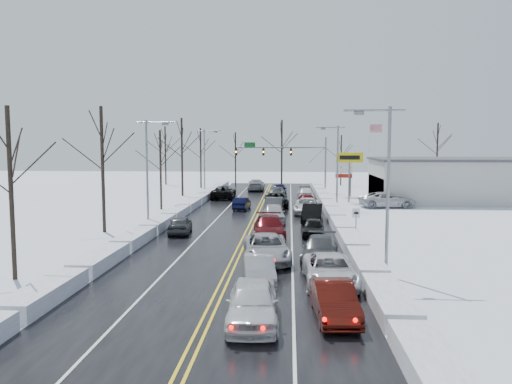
# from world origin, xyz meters

# --- Properties ---
(ground) EXTENTS (160.00, 160.00, 0.00)m
(ground) POSITION_xyz_m (0.00, 0.00, 0.00)
(ground) COLOR silver
(ground) RESTS_ON ground
(road_surface) EXTENTS (14.00, 84.00, 0.01)m
(road_surface) POSITION_xyz_m (0.00, 2.00, 0.01)
(road_surface) COLOR black
(road_surface) RESTS_ON ground
(snow_bank_left) EXTENTS (1.54, 72.00, 0.80)m
(snow_bank_left) POSITION_xyz_m (-7.60, 2.00, 0.00)
(snow_bank_left) COLOR silver
(snow_bank_left) RESTS_ON ground
(snow_bank_right) EXTENTS (1.54, 72.00, 0.80)m
(snow_bank_right) POSITION_xyz_m (7.60, 2.00, 0.00)
(snow_bank_right) COLOR silver
(snow_bank_right) RESTS_ON ground
(traffic_signal_mast) EXTENTS (13.28, 0.39, 8.00)m
(traffic_signal_mast) POSITION_xyz_m (3.45, 27.99, 5.48)
(traffic_signal_mast) COLOR slate
(traffic_signal_mast) RESTS_ON ground
(tires_plus_sign) EXTENTS (3.20, 0.34, 6.00)m
(tires_plus_sign) POSITION_xyz_m (10.50, 15.99, 4.99)
(tires_plus_sign) COLOR slate
(tires_plus_sign) RESTS_ON ground
(used_vehicles_sign) EXTENTS (2.20, 0.22, 4.65)m
(used_vehicles_sign) POSITION_xyz_m (10.50, 22.00, 3.32)
(used_vehicles_sign) COLOR slate
(used_vehicles_sign) RESTS_ON ground
(speed_limit_sign) EXTENTS (0.55, 0.09, 2.35)m
(speed_limit_sign) POSITION_xyz_m (8.20, -8.00, 1.63)
(speed_limit_sign) COLOR slate
(speed_limit_sign) RESTS_ON ground
(flagpole) EXTENTS (1.87, 1.20, 10.00)m
(flagpole) POSITION_xyz_m (15.17, 30.00, 5.93)
(flagpole) COLOR silver
(flagpole) RESTS_ON ground
(dealership_building) EXTENTS (20.40, 12.40, 5.30)m
(dealership_building) POSITION_xyz_m (23.98, 18.00, 2.66)
(dealership_building) COLOR #B7B8B3
(dealership_building) RESTS_ON ground
(streetlight_se) EXTENTS (3.20, 0.25, 9.00)m
(streetlight_se) POSITION_xyz_m (8.30, -18.00, 5.31)
(streetlight_se) COLOR slate
(streetlight_se) RESTS_ON ground
(streetlight_ne) EXTENTS (3.20, 0.25, 9.00)m
(streetlight_ne) POSITION_xyz_m (8.30, 10.00, 5.31)
(streetlight_ne) COLOR slate
(streetlight_ne) RESTS_ON ground
(streetlight_sw) EXTENTS (3.20, 0.25, 9.00)m
(streetlight_sw) POSITION_xyz_m (-8.30, -4.00, 5.31)
(streetlight_sw) COLOR slate
(streetlight_sw) RESTS_ON ground
(streetlight_nw) EXTENTS (3.20, 0.25, 9.00)m
(streetlight_nw) POSITION_xyz_m (-8.30, 24.00, 5.31)
(streetlight_nw) COLOR slate
(streetlight_nw) RESTS_ON ground
(tree_left_a) EXTENTS (3.60, 3.60, 9.00)m
(tree_left_a) POSITION_xyz_m (-11.00, -20.00, 6.29)
(tree_left_a) COLOR #2D231C
(tree_left_a) RESTS_ON ground
(tree_left_b) EXTENTS (4.00, 4.00, 10.00)m
(tree_left_b) POSITION_xyz_m (-11.50, -6.00, 6.99)
(tree_left_b) COLOR #2D231C
(tree_left_b) RESTS_ON ground
(tree_left_c) EXTENTS (3.40, 3.40, 8.50)m
(tree_left_c) POSITION_xyz_m (-10.50, 8.00, 5.94)
(tree_left_c) COLOR #2D231C
(tree_left_c) RESTS_ON ground
(tree_left_d) EXTENTS (4.20, 4.20, 10.50)m
(tree_left_d) POSITION_xyz_m (-11.20, 22.00, 7.33)
(tree_left_d) COLOR #2D231C
(tree_left_d) RESTS_ON ground
(tree_left_e) EXTENTS (3.80, 3.80, 9.50)m
(tree_left_e) POSITION_xyz_m (-10.80, 34.00, 6.64)
(tree_left_e) COLOR #2D231C
(tree_left_e) RESTS_ON ground
(tree_far_a) EXTENTS (4.00, 4.00, 10.00)m
(tree_far_a) POSITION_xyz_m (-18.00, 40.00, 6.99)
(tree_far_a) COLOR #2D231C
(tree_far_a) RESTS_ON ground
(tree_far_b) EXTENTS (3.60, 3.60, 9.00)m
(tree_far_b) POSITION_xyz_m (-6.00, 41.00, 6.29)
(tree_far_b) COLOR #2D231C
(tree_far_b) RESTS_ON ground
(tree_far_c) EXTENTS (4.40, 4.40, 11.00)m
(tree_far_c) POSITION_xyz_m (2.00, 39.00, 7.68)
(tree_far_c) COLOR #2D231C
(tree_far_c) RESTS_ON ground
(tree_far_d) EXTENTS (3.40, 3.40, 8.50)m
(tree_far_d) POSITION_xyz_m (12.00, 40.50, 5.94)
(tree_far_d) COLOR #2D231C
(tree_far_d) RESTS_ON ground
(tree_far_e) EXTENTS (4.20, 4.20, 10.50)m
(tree_far_e) POSITION_xyz_m (28.00, 41.00, 7.33)
(tree_far_e) COLOR #2D231C
(tree_far_e) RESTS_ON ground
(queued_car_0) EXTENTS (2.24, 5.05, 1.69)m
(queued_car_0) POSITION_xyz_m (1.87, -25.58, 0.00)
(queued_car_0) COLOR silver
(queued_car_0) RESTS_ON ground
(queued_car_1) EXTENTS (1.98, 4.40, 1.40)m
(queued_car_1) POSITION_xyz_m (1.80, -19.86, 0.00)
(queued_car_1) COLOR #9B9DA2
(queued_car_1) RESTS_ON ground
(queued_car_2) EXTENTS (3.30, 6.05, 1.61)m
(queued_car_2) POSITION_xyz_m (1.94, -15.07, 0.00)
(queued_car_2) COLOR #A1A3A9
(queued_car_2) RESTS_ON ground
(queued_car_3) EXTENTS (2.71, 5.90, 1.67)m
(queued_car_3) POSITION_xyz_m (1.81, -7.80, 0.00)
(queued_car_3) COLOR #530B0F
(queued_car_3) RESTS_ON ground
(queued_car_4) EXTENTS (2.33, 5.00, 1.66)m
(queued_car_4) POSITION_xyz_m (1.91, -0.21, 0.00)
(queued_car_4) COLOR silver
(queued_car_4) RESTS_ON ground
(queued_car_5) EXTENTS (1.91, 4.99, 1.62)m
(queued_car_5) POSITION_xyz_m (1.75, 5.30, 0.00)
(queued_car_5) COLOR #393B3E
(queued_car_5) RESTS_ON ground
(queued_car_6) EXTENTS (2.90, 5.75, 1.56)m
(queued_car_6) POSITION_xyz_m (1.85, 10.89, 0.00)
(queued_car_6) COLOR black
(queued_car_6) RESTS_ON ground
(queued_car_7) EXTENTS (2.62, 5.65, 1.60)m
(queued_car_7) POSITION_xyz_m (1.68, 16.83, 0.00)
(queued_car_7) COLOR #393C3E
(queued_car_7) RESTS_ON ground
(queued_car_8) EXTENTS (2.05, 4.96, 1.68)m
(queued_car_8) POSITION_xyz_m (1.94, 22.62, 0.00)
(queued_car_8) COLOR black
(queued_car_8) RESTS_ON ground
(queued_car_9) EXTENTS (1.90, 4.59, 1.48)m
(queued_car_9) POSITION_xyz_m (5.14, -24.75, 0.00)
(queued_car_9) COLOR #450E09
(queued_car_9) RESTS_ON ground
(queued_car_10) EXTENTS (2.69, 5.53, 1.51)m
(queued_car_10) POSITION_xyz_m (5.35, -20.01, 0.00)
(queued_car_10) COLOR silver
(queued_car_10) RESTS_ON ground
(queued_car_11) EXTENTS (2.66, 5.33, 1.49)m
(queued_car_11) POSITION_xyz_m (5.16, -14.94, 0.00)
(queued_car_11) COLOR #3A3C3F
(queued_car_11) RESTS_ON ground
(queued_car_12) EXTENTS (1.91, 4.08, 1.35)m
(queued_car_12) POSITION_xyz_m (5.14, -6.70, 0.00)
(queued_car_12) COLOR black
(queued_car_12) RESTS_ON ground
(queued_car_13) EXTENTS (2.25, 5.25, 1.68)m
(queued_car_13) POSITION_xyz_m (5.38, 0.01, 0.00)
(queued_car_13) COLOR black
(queued_car_13) RESTS_ON ground
(queued_car_14) EXTENTS (2.98, 5.77, 1.56)m
(queued_car_14) POSITION_xyz_m (5.11, 5.73, 0.00)
(queued_car_14) COLOR white
(queued_car_14) RESTS_ON ground
(queued_car_15) EXTENTS (2.40, 4.82, 1.35)m
(queued_car_15) POSITION_xyz_m (5.32, 11.09, 0.00)
(queued_car_15) COLOR #4F0A0D
(queued_car_15) RESTS_ON ground
(queued_car_16) EXTENTS (2.11, 4.83, 1.62)m
(queued_car_16) POSITION_xyz_m (5.33, 17.50, 0.00)
(queued_car_16) COLOR white
(queued_car_16) RESTS_ON ground
(queued_car_17) EXTENTS (1.59, 4.19, 1.37)m
(queued_car_17) POSITION_xyz_m (5.41, 23.29, 0.00)
(queued_car_17) COLOR #404345
(queued_car_17) RESTS_ON ground
(oncoming_car_0) EXTENTS (1.72, 4.15, 1.34)m
(oncoming_car_0) POSITION_xyz_m (-1.79, 8.34, 0.00)
(oncoming_car_0) COLOR black
(oncoming_car_0) RESTS_ON ground
(oncoming_car_1) EXTENTS (2.77, 5.99, 1.66)m
(oncoming_car_1) POSITION_xyz_m (-5.16, 18.87, 0.00)
(oncoming_car_1) COLOR black
(oncoming_car_1) RESTS_ON ground
(oncoming_car_2) EXTENTS (2.49, 5.96, 1.72)m
(oncoming_car_2) POSITION_xyz_m (-1.70, 30.05, 0.00)
(oncoming_car_2) COLOR gray
(oncoming_car_2) RESTS_ON ground
(oncoming_car_3) EXTENTS (2.10, 4.33, 1.42)m
(oncoming_car_3) POSITION_xyz_m (-5.29, -6.24, 0.00)
(oncoming_car_3) COLOR #414446
(oncoming_car_3) RESTS_ON ground
(parked_car_0) EXTENTS (6.41, 3.46, 1.71)m
(parked_car_0) POSITION_xyz_m (14.18, 11.19, 0.00)
(parked_car_0) COLOR silver
(parked_car_0) RESTS_ON ground
(parked_car_1) EXTENTS (2.52, 5.89, 1.69)m
(parked_car_1) POSITION_xyz_m (16.92, 15.17, 0.00)
(parked_car_1) COLOR #383A3C
(parked_car_1) RESTS_ON ground
(parked_car_2) EXTENTS (1.95, 4.66, 1.58)m
(parked_car_2) POSITION_xyz_m (15.07, 21.64, 0.00)
(parked_car_2) COLOR black
(parked_car_2) RESTS_ON ground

